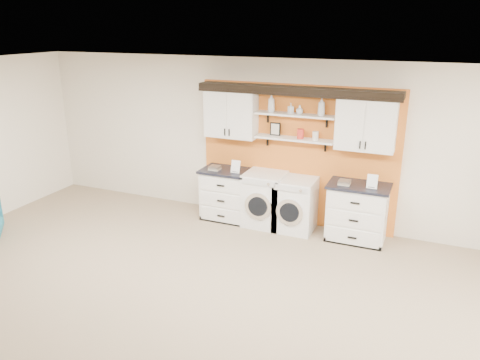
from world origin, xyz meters
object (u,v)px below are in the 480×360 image
at_px(washer, 265,199).
at_px(dryer, 295,204).
at_px(base_cabinet_left, 228,194).
at_px(base_cabinet_right, 357,212).

bearing_deg(washer, dryer, 0.00).
xyz_separation_m(washer, dryer, (0.55, 0.00, -0.02)).
height_order(base_cabinet_left, washer, washer).
distance_m(washer, dryer, 0.55).
bearing_deg(dryer, washer, -180.00).
bearing_deg(dryer, base_cabinet_right, 0.19).
distance_m(base_cabinet_right, dryer, 1.02).
height_order(washer, dryer, washer).
bearing_deg(washer, base_cabinet_right, 0.12).
bearing_deg(base_cabinet_right, base_cabinet_left, 180.00).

